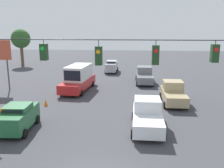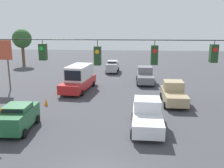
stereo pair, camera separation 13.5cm
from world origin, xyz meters
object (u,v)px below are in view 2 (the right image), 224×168
object	(u,v)px
traffic_cone_nearest	(16,129)
sedan_green_parked_shoulder	(18,117)
box_truck_red_withflow_far	(79,78)
tree_horizon_left	(22,39)
sedan_silver_withflow_deep	(113,66)
pickup_truck_tan_oncoming_far	(174,93)
pickup_truck_grey_oncoming_deep	(145,76)
traffic_cone_third	(37,109)
overhead_signal_span	(97,80)
traffic_cone_second	(29,117)
traffic_cone_fourth	(46,102)
pickup_truck_white_crossing_near	(147,115)

from	to	relation	value
traffic_cone_nearest	sedan_green_parked_shoulder	bearing A→B (deg)	-79.96
box_truck_red_withflow_far	tree_horizon_left	world-z (taller)	tree_horizon_left
sedan_silver_withflow_deep	pickup_truck_tan_oncoming_far	bearing A→B (deg)	114.41
box_truck_red_withflow_far	tree_horizon_left	size ratio (longest dim) A/B	1.06
box_truck_red_withflow_far	pickup_truck_tan_oncoming_far	bearing A→B (deg)	157.40
pickup_truck_grey_oncoming_deep	sedan_green_parked_shoulder	distance (m)	19.28
sedan_silver_withflow_deep	traffic_cone_nearest	xyz separation A→B (m)	(4.51, 24.84, -0.67)
sedan_silver_withflow_deep	traffic_cone_third	bearing A→B (deg)	76.94
overhead_signal_span	traffic_cone_nearest	distance (m)	8.66
pickup_truck_tan_oncoming_far	traffic_cone_second	distance (m)	13.51
traffic_cone_nearest	traffic_cone_second	distance (m)	2.35
sedan_green_parked_shoulder	traffic_cone_second	distance (m)	1.83
sedan_silver_withflow_deep	traffic_cone_third	xyz separation A→B (m)	(4.74, 20.43, -0.67)
traffic_cone_second	tree_horizon_left	distance (m)	32.08
traffic_cone_fourth	overhead_signal_span	bearing A→B (deg)	122.33
pickup_truck_tan_oncoming_far	traffic_cone_second	bearing A→B (deg)	26.39
box_truck_red_withflow_far	pickup_truck_tan_oncoming_far	xyz separation A→B (m)	(-10.35, 4.31, -0.47)
pickup_truck_grey_oncoming_deep	traffic_cone_second	distance (m)	17.82
box_truck_red_withflow_far	traffic_cone_fourth	distance (m)	6.58
sedan_green_parked_shoulder	traffic_cone_fourth	bearing A→B (deg)	-89.45
traffic_cone_second	sedan_silver_withflow_deep	bearing A→B (deg)	-101.56
overhead_signal_span	traffic_cone_second	bearing A→B (deg)	-43.94
sedan_green_parked_shoulder	traffic_cone_fourth	size ratio (longest dim) A/B	6.35
overhead_signal_span	traffic_cone_third	xyz separation A→B (m)	(6.57, -8.27, -4.46)
box_truck_red_withflow_far	traffic_cone_third	size ratio (longest dim) A/B	11.20
traffic_cone_second	traffic_cone_fourth	xyz separation A→B (m)	(0.07, -4.08, 0.00)
pickup_truck_white_crossing_near	box_truck_red_withflow_far	distance (m)	13.16
overhead_signal_span	pickup_truck_grey_oncoming_deep	xyz separation A→B (m)	(-3.22, -21.17, -3.81)
pickup_truck_tan_oncoming_far	traffic_cone_nearest	world-z (taller)	pickup_truck_tan_oncoming_far
traffic_cone_fourth	traffic_cone_third	bearing A→B (deg)	88.14
sedan_silver_withflow_deep	traffic_cone_third	distance (m)	20.98
sedan_green_parked_shoulder	pickup_truck_tan_oncoming_far	size ratio (longest dim) A/B	0.82
pickup_truck_white_crossing_near	box_truck_red_withflow_far	bearing A→B (deg)	-55.21
pickup_truck_tan_oncoming_far	traffic_cone_second	size ratio (longest dim) A/B	7.72
overhead_signal_span	traffic_cone_second	distance (m)	9.99
pickup_truck_tan_oncoming_far	sedan_silver_withflow_deep	bearing A→B (deg)	-65.59
traffic_cone_third	traffic_cone_second	bearing A→B (deg)	93.80
traffic_cone_third	tree_horizon_left	size ratio (longest dim) A/B	0.09
traffic_cone_second	traffic_cone_fourth	world-z (taller)	same
pickup_truck_tan_oncoming_far	sedan_green_parked_shoulder	bearing A→B (deg)	32.48
pickup_truck_tan_oncoming_far	tree_horizon_left	distance (m)	34.42
box_truck_red_withflow_far	sedan_green_parked_shoulder	xyz separation A→B (m)	(1.76, 12.01, -0.45)
traffic_cone_nearest	traffic_cone_second	xyz separation A→B (m)	(0.10, -2.35, 0.00)
box_truck_red_withflow_far	traffic_cone_third	world-z (taller)	box_truck_red_withflow_far
sedan_silver_withflow_deep	traffic_cone_second	size ratio (longest dim) A/B	6.67
box_truck_red_withflow_far	traffic_cone_third	bearing A→B (deg)	77.15
pickup_truck_tan_oncoming_far	overhead_signal_span	bearing A→B (deg)	65.15
box_truck_red_withflow_far	traffic_cone_nearest	world-z (taller)	box_truck_red_withflow_far
sedan_green_parked_shoulder	traffic_cone_fourth	world-z (taller)	sedan_green_parked_shoulder
tree_horizon_left	overhead_signal_span	bearing A→B (deg)	119.58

